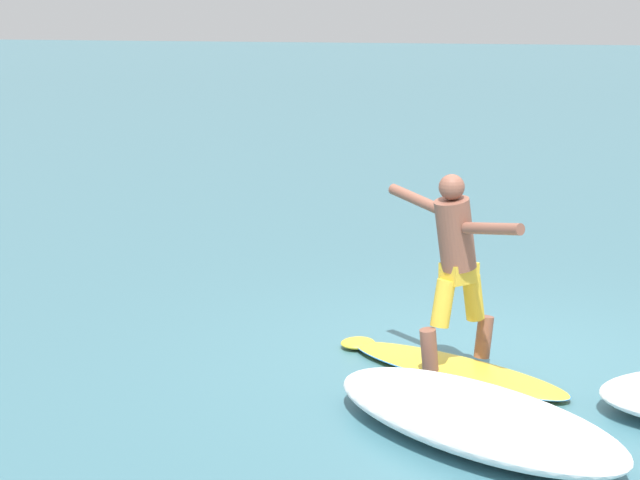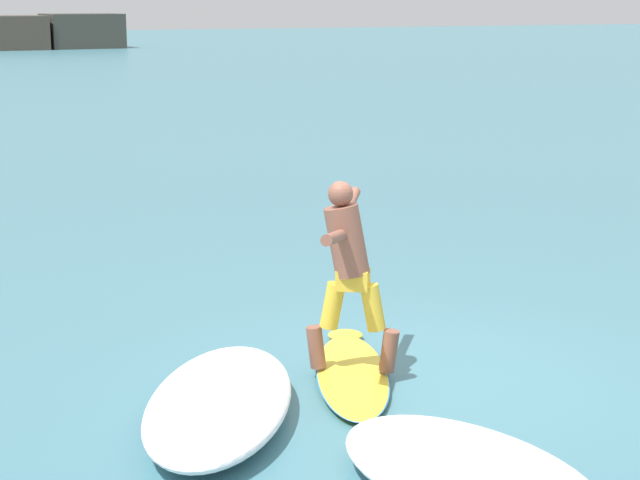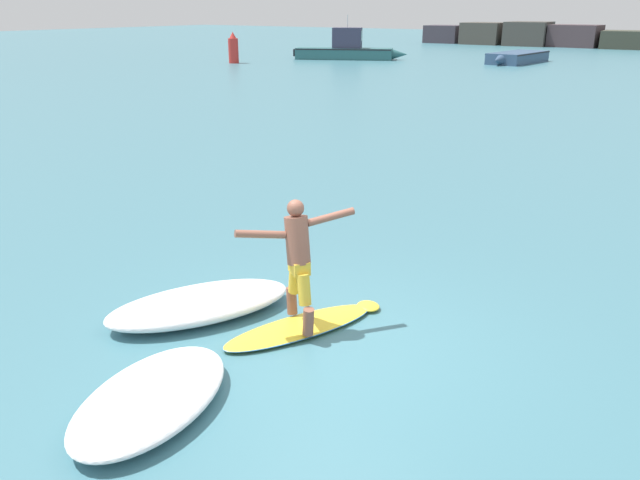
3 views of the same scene
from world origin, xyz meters
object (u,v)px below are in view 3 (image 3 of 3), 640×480
object	(u,v)px
surfboard	(303,326)
small_boat_offshore	(348,50)
channel_marker_buoy	(233,49)
fishing_boat_near_jetty	(517,57)
surfer	(298,254)

from	to	relation	value
surfboard	small_boat_offshore	bearing A→B (deg)	121.47
small_boat_offshore	channel_marker_buoy	world-z (taller)	small_boat_offshore
fishing_boat_near_jetty	channel_marker_buoy	bearing A→B (deg)	-145.20
fishing_boat_near_jetty	channel_marker_buoy	xyz separation A→B (m)	(-16.46, -11.44, 0.55)
surfer	small_boat_offshore	xyz separation A→B (m)	(-21.98, 36.00, -0.27)
fishing_boat_near_jetty	small_boat_offshore	bearing A→B (deg)	-160.47
surfboard	small_boat_offshore	world-z (taller)	small_boat_offshore
surfer	small_boat_offshore	bearing A→B (deg)	121.40
fishing_boat_near_jetty	small_boat_offshore	distance (m)	12.30
surfer	fishing_boat_near_jetty	world-z (taller)	surfer
channel_marker_buoy	small_boat_offshore	bearing A→B (deg)	56.39
surfboard	channel_marker_buoy	bearing A→B (deg)	133.19
channel_marker_buoy	fishing_boat_near_jetty	bearing A→B (deg)	34.80
surfboard	fishing_boat_near_jetty	distance (m)	41.43
surfer	small_boat_offshore	world-z (taller)	small_boat_offshore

